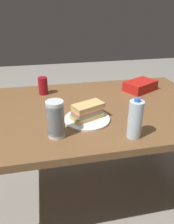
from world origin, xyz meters
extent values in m
plane|color=gray|center=(0.00, 0.00, 0.00)|extent=(8.00, 8.00, 0.00)
cube|color=brown|center=(0.00, 0.00, 0.71)|extent=(1.56, 0.94, 0.04)
cylinder|color=brown|center=(0.70, 0.39, 0.34)|extent=(0.07, 0.07, 0.69)
cylinder|color=white|center=(-0.04, -0.16, 0.73)|extent=(0.26, 0.26, 0.01)
cube|color=#DBB26B|center=(-0.04, -0.16, 0.75)|extent=(0.19, 0.15, 0.02)
cube|color=#599E3F|center=(-0.04, -0.16, 0.77)|extent=(0.18, 0.14, 0.01)
cube|color=#C6727A|center=(-0.04, -0.16, 0.78)|extent=(0.18, 0.14, 0.02)
cube|color=yellow|center=(-0.04, -0.16, 0.80)|extent=(0.17, 0.13, 0.01)
cube|color=#DBB26B|center=(-0.03, -0.15, 0.81)|extent=(0.19, 0.15, 0.02)
cylinder|color=maroon|center=(-0.27, 0.28, 0.79)|extent=(0.07, 0.07, 0.12)
cube|color=red|center=(0.44, 0.21, 0.76)|extent=(0.27, 0.24, 0.07)
cylinder|color=silver|center=(0.15, -0.37, 0.82)|extent=(0.07, 0.07, 0.19)
cylinder|color=blue|center=(0.15, -0.37, 0.92)|extent=(0.03, 0.03, 0.02)
cylinder|color=silver|center=(-0.22, -0.28, 0.78)|extent=(0.08, 0.08, 0.09)
cylinder|color=silver|center=(-0.22, -0.28, 0.79)|extent=(0.08, 0.08, 0.09)
cylinder|color=silver|center=(-0.22, -0.28, 0.81)|extent=(0.08, 0.08, 0.09)
cylinder|color=silver|center=(-0.22, -0.28, 0.83)|extent=(0.08, 0.08, 0.09)
cylinder|color=silver|center=(-0.22, -0.28, 0.85)|extent=(0.08, 0.08, 0.09)
cylinder|color=silver|center=(-0.22, -0.28, 0.87)|extent=(0.08, 0.08, 0.09)
camera|label=1|loc=(-0.26, -1.20, 1.31)|focal=34.75mm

